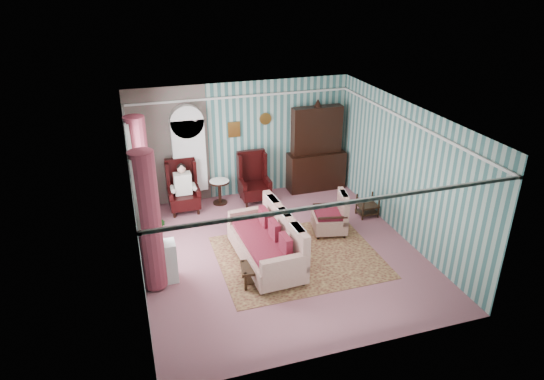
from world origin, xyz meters
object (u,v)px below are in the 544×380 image
object	(u,v)px
coffee_table	(265,273)
round_side_table	(220,192)
wingback_left	(183,187)
sofa	(265,241)
seated_woman	(183,188)
bookcase	(190,161)
nest_table	(368,205)
plant_stand	(162,263)
floral_armchair	(330,211)
dresser_hutch	(317,146)
wingback_right	(254,178)

from	to	relation	value
coffee_table	round_side_table	bearing A→B (deg)	91.69
wingback_left	sofa	world-z (taller)	wingback_left
wingback_left	seated_woman	world-z (taller)	wingback_left
bookcase	nest_table	distance (m)	4.37
plant_stand	sofa	xyz separation A→B (m)	(2.00, -0.00, 0.11)
wingback_left	floral_armchair	size ratio (longest dim) A/B	1.19
plant_stand	sofa	distance (m)	2.00
seated_woman	plant_stand	world-z (taller)	seated_woman
floral_armchair	sofa	bearing A→B (deg)	125.98
wingback_left	plant_stand	world-z (taller)	wingback_left
dresser_hutch	nest_table	size ratio (longest dim) A/B	4.37
bookcase	plant_stand	bearing A→B (deg)	-108.49
round_side_table	plant_stand	distance (m)	3.36
dresser_hutch	coffee_table	size ratio (longest dim) A/B	2.71
wingback_right	sofa	world-z (taller)	wingback_right
bookcase	coffee_table	size ratio (longest dim) A/B	2.58
wingback_right	round_side_table	distance (m)	0.92
sofa	wingback_right	bearing A→B (deg)	-14.33
seated_woman	plant_stand	bearing A→B (deg)	-106.22
seated_woman	plant_stand	distance (m)	2.87
dresser_hutch	floral_armchair	distance (m)	2.44
bookcase	sofa	size ratio (longest dim) A/B	1.04
bookcase	nest_table	size ratio (longest dim) A/B	4.15
round_side_table	sofa	xyz separation A→B (m)	(0.30, -2.90, 0.21)
bookcase	floral_armchair	xyz separation A→B (m)	(2.64, -2.39, -0.60)
bookcase	wingback_right	world-z (taller)	bookcase
seated_woman	wingback_right	bearing A→B (deg)	0.00
plant_stand	coffee_table	size ratio (longest dim) A/B	0.92
nest_table	round_side_table	bearing A→B (deg)	151.80
seated_woman	coffee_table	size ratio (longest dim) A/B	1.36
seated_woman	floral_armchair	world-z (taller)	seated_woman
dresser_hutch	floral_armchair	size ratio (longest dim) A/B	2.25
coffee_table	dresser_hutch	bearing A→B (deg)	55.51
round_side_table	nest_table	bearing A→B (deg)	-28.20
round_side_table	floral_armchair	size ratio (longest dim) A/B	0.57
nest_table	floral_armchair	bearing A→B (deg)	-158.95
wingback_left	wingback_right	bearing A→B (deg)	0.00
wingback_left	seated_woman	bearing A→B (deg)	0.00
seated_woman	round_side_table	bearing A→B (deg)	9.46
wingback_right	seated_woman	world-z (taller)	wingback_right
nest_table	plant_stand	distance (m)	5.02
coffee_table	wingback_right	bearing A→B (deg)	77.49
wingback_left	coffee_table	bearing A→B (deg)	-73.38
bookcase	dresser_hutch	world-z (taller)	dresser_hutch
sofa	floral_armchair	distance (m)	1.85
nest_table	bookcase	bearing A→B (deg)	153.08
round_side_table	wingback_right	bearing A→B (deg)	-10.01
bookcase	sofa	world-z (taller)	bookcase
coffee_table	wingback_left	bearing A→B (deg)	106.62
seated_woman	floral_armchair	xyz separation A→B (m)	(2.89, -2.00, -0.07)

